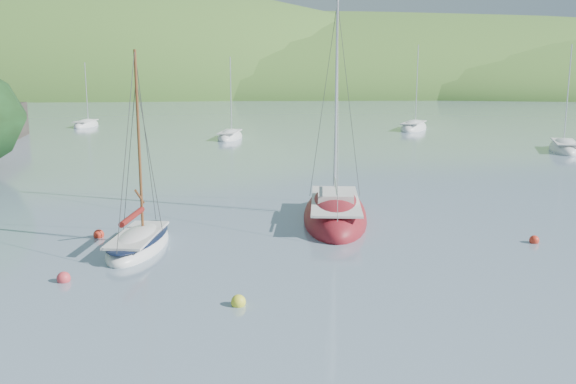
{
  "coord_description": "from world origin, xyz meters",
  "views": [
    {
      "loc": [
        0.98,
        -18.92,
        7.58
      ],
      "look_at": [
        1.24,
        8.0,
        2.19
      ],
      "focal_mm": 40.0,
      "sensor_mm": 36.0,
      "label": 1
    }
  ],
  "objects_px": {
    "distant_sloop_a": "(230,137)",
    "distant_sloop_d": "(564,149)",
    "sloop_red": "(335,216)",
    "distant_sloop_c": "(86,125)",
    "distant_sloop_b": "(414,128)",
    "daysailer_white": "(139,243)"
  },
  "relations": [
    {
      "from": "sloop_red",
      "to": "distant_sloop_a",
      "type": "bearing_deg",
      "value": 106.11
    },
    {
      "from": "daysailer_white",
      "to": "distant_sloop_b",
      "type": "distance_m",
      "value": 53.6
    },
    {
      "from": "daysailer_white",
      "to": "distant_sloop_b",
      "type": "height_order",
      "value": "distant_sloop_b"
    },
    {
      "from": "distant_sloop_a",
      "to": "distant_sloop_c",
      "type": "distance_m",
      "value": 23.0
    },
    {
      "from": "sloop_red",
      "to": "distant_sloop_c",
      "type": "bearing_deg",
      "value": 122.23
    },
    {
      "from": "daysailer_white",
      "to": "distant_sloop_b",
      "type": "xyz_separation_m",
      "value": [
        21.49,
        49.1,
        -0.03
      ]
    },
    {
      "from": "sloop_red",
      "to": "distant_sloop_d",
      "type": "relative_size",
      "value": 1.32
    },
    {
      "from": "daysailer_white",
      "to": "distant_sloop_d",
      "type": "xyz_separation_m",
      "value": [
        31.1,
        30.31,
        -0.03
      ]
    },
    {
      "from": "distant_sloop_c",
      "to": "distant_sloop_a",
      "type": "bearing_deg",
      "value": -30.18
    },
    {
      "from": "distant_sloop_a",
      "to": "distant_sloop_d",
      "type": "height_order",
      "value": "distant_sloop_d"
    },
    {
      "from": "distant_sloop_c",
      "to": "distant_sloop_b",
      "type": "bearing_deg",
      "value": -1.04
    },
    {
      "from": "distant_sloop_d",
      "to": "daysailer_white",
      "type": "bearing_deg",
      "value": -118.93
    },
    {
      "from": "distant_sloop_a",
      "to": "distant_sloop_d",
      "type": "distance_m",
      "value": 31.97
    },
    {
      "from": "distant_sloop_a",
      "to": "daysailer_white",
      "type": "bearing_deg",
      "value": -83.83
    },
    {
      "from": "distant_sloop_a",
      "to": "distant_sloop_c",
      "type": "xyz_separation_m",
      "value": [
        -18.79,
        13.27,
        -0.01
      ]
    },
    {
      "from": "sloop_red",
      "to": "distant_sloop_c",
      "type": "relative_size",
      "value": 1.57
    },
    {
      "from": "distant_sloop_b",
      "to": "distant_sloop_c",
      "type": "xyz_separation_m",
      "value": [
        -39.62,
        4.23,
        -0.02
      ]
    },
    {
      "from": "distant_sloop_b",
      "to": "daysailer_white",
      "type": "bearing_deg",
      "value": -90.61
    },
    {
      "from": "sloop_red",
      "to": "distant_sloop_d",
      "type": "xyz_separation_m",
      "value": [
        22.47,
        25.55,
        -0.06
      ]
    },
    {
      "from": "distant_sloop_c",
      "to": "distant_sloop_d",
      "type": "distance_m",
      "value": 54.35
    },
    {
      "from": "distant_sloop_b",
      "to": "distant_sloop_d",
      "type": "height_order",
      "value": "distant_sloop_b"
    },
    {
      "from": "distant_sloop_c",
      "to": "distant_sloop_d",
      "type": "height_order",
      "value": "distant_sloop_d"
    }
  ]
}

